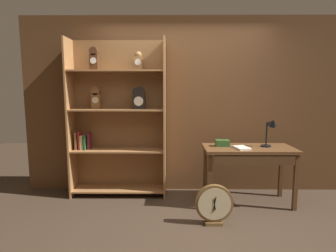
% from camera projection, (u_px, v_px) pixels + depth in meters
% --- Properties ---
extents(ground_plane, '(10.00, 10.00, 0.00)m').
position_uv_depth(ground_plane, '(190.00, 235.00, 2.94)').
color(ground_plane, '#3D2D21').
extents(back_wood_panel, '(4.80, 0.05, 2.60)m').
position_uv_depth(back_wood_panel, '(184.00, 106.00, 4.14)').
color(back_wood_panel, brown).
rests_on(back_wood_panel, ground).
extents(bookshelf, '(1.36, 0.37, 2.24)m').
position_uv_depth(bookshelf, '(117.00, 119.00, 3.98)').
color(bookshelf, '#9E6B3D').
rests_on(bookshelf, ground).
extents(workbench, '(1.19, 0.57, 0.78)m').
position_uv_depth(workbench, '(249.00, 155.00, 3.67)').
color(workbench, brown).
rests_on(workbench, ground).
extents(desk_lamp, '(0.18, 0.19, 0.41)m').
position_uv_depth(desk_lamp, '(271.00, 128.00, 3.65)').
color(desk_lamp, black).
rests_on(desk_lamp, workbench).
extents(toolbox_small, '(0.18, 0.12, 0.09)m').
position_uv_depth(toolbox_small, '(222.00, 143.00, 3.74)').
color(toolbox_small, '#2D5123').
rests_on(toolbox_small, workbench).
extents(open_repair_manual, '(0.21, 0.25, 0.02)m').
position_uv_depth(open_repair_manual, '(242.00, 148.00, 3.58)').
color(open_repair_manual, silver).
rests_on(open_repair_manual, workbench).
extents(round_clock_large, '(0.43, 0.11, 0.47)m').
position_uv_depth(round_clock_large, '(214.00, 205.00, 3.14)').
color(round_clock_large, brown).
rests_on(round_clock_large, ground).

